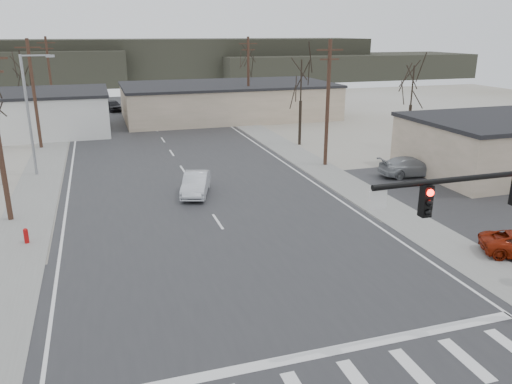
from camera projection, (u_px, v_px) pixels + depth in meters
ground at (260, 286)px, 21.68m from camera, size 140.00×140.00×0.00m
main_road at (195, 188)px, 35.28m from camera, size 18.00×110.00×0.05m
cross_road at (260, 286)px, 21.67m from camera, size 90.00×10.00×0.04m
sidewalk_left at (40, 181)px, 36.77m from camera, size 3.00×90.00×0.06m
sidewalk_right at (305, 160)px, 42.86m from camera, size 3.00×90.00×0.06m
fire_hydrant at (26, 236)px, 25.87m from camera, size 0.24×0.24×0.87m
building_left_far at (0, 114)px, 52.68m from camera, size 22.30×12.30×4.50m
building_right_far at (228, 100)px, 63.81m from camera, size 26.30×14.30×4.30m
building_lot at (506, 145)px, 38.80m from camera, size 14.30×10.30×4.30m
upole_left_c at (34, 92)px, 45.80m from camera, size 2.20×0.30×10.00m
upole_left_d at (50, 75)px, 63.95m from camera, size 2.20×0.30×10.00m
upole_right_a at (328, 102)px, 39.71m from camera, size 2.20×0.30×10.00m
upole_right_b at (248, 78)px, 59.67m from camera, size 2.20×0.30×10.00m
streetlight_main at (31, 109)px, 36.97m from camera, size 2.40×0.25×9.00m
tree_right_mid at (301, 83)px, 47.04m from camera, size 3.74×3.74×8.33m
tree_left_far at (22, 70)px, 57.46m from camera, size 3.96×3.96×8.82m
tree_right_far at (248, 68)px, 71.46m from camera, size 3.52×3.52×7.84m
tree_lot at (412, 88)px, 46.25m from camera, size 3.52×3.52×7.84m
hill_center at (191, 60)px, 111.71m from camera, size 80.00×18.00×9.00m
hill_right at (344, 66)px, 116.86m from camera, size 60.00×18.00×5.50m
sedan_crossing at (196, 184)px, 33.58m from camera, size 2.85×4.75×1.48m
car_far_a at (151, 112)px, 63.27m from camera, size 2.61×5.39×1.51m
car_far_b at (114, 106)px, 69.13m from camera, size 2.41×4.45×1.44m
car_parked_silver at (411, 167)px, 37.93m from camera, size 5.11×2.37×1.44m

